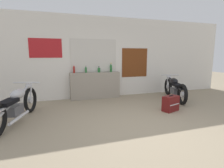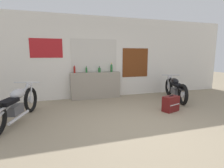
{
  "view_description": "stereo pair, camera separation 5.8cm",
  "coord_description": "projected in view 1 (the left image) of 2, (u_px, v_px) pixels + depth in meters",
  "views": [
    {
      "loc": [
        -1.65,
        -2.89,
        1.49
      ],
      "look_at": [
        -0.17,
        1.64,
        0.7
      ],
      "focal_mm": 28.0,
      "sensor_mm": 36.0,
      "label": 1
    },
    {
      "loc": [
        -1.6,
        -2.91,
        1.49
      ],
      "look_at": [
        -0.17,
        1.64,
        0.7
      ],
      "focal_mm": 28.0,
      "sensor_mm": 36.0,
      "label": 2
    }
  ],
  "objects": [
    {
      "name": "bottle_left_center",
      "position": [
        86.0,
        70.0,
        5.9
      ],
      "size": [
        0.06,
        0.06,
        0.22
      ],
      "color": "#23662D",
      "rests_on": "sill_counter"
    },
    {
      "name": "hard_case_darkred",
      "position": [
        171.0,
        103.0,
        4.69
      ],
      "size": [
        0.5,
        0.37,
        0.44
      ],
      "color": "maroon",
      "rests_on": "ground_plane"
    },
    {
      "name": "bottle_right_center",
      "position": [
        111.0,
        68.0,
        6.11
      ],
      "size": [
        0.08,
        0.08,
        0.32
      ],
      "color": "#23662D",
      "rests_on": "sill_counter"
    },
    {
      "name": "motorcycle_silver",
      "position": [
        16.0,
        105.0,
        3.85
      ],
      "size": [
        0.82,
        2.05,
        0.83
      ],
      "color": "black",
      "rests_on": "ground_plane"
    },
    {
      "name": "bottle_center",
      "position": [
        99.0,
        70.0,
        5.98
      ],
      "size": [
        0.09,
        0.09,
        0.2
      ],
      "color": "#23662D",
      "rests_on": "sill_counter"
    },
    {
      "name": "wall_back",
      "position": [
        104.0,
        58.0,
        6.16
      ],
      "size": [
        10.0,
        0.07,
        2.8
      ],
      "color": "silver",
      "rests_on": "ground_plane"
    },
    {
      "name": "motorcycle_black",
      "position": [
        175.0,
        88.0,
        5.91
      ],
      "size": [
        0.82,
        1.9,
        0.79
      ],
      "color": "black",
      "rests_on": "ground_plane"
    },
    {
      "name": "sill_counter",
      "position": [
        95.0,
        85.0,
        6.04
      ],
      "size": [
        1.7,
        0.28,
        0.9
      ],
      "color": "gray",
      "rests_on": "ground_plane"
    },
    {
      "name": "ground_plane",
      "position": [
        146.0,
        131.0,
        3.46
      ],
      "size": [
        24.0,
        24.0,
        0.0
      ],
      "primitive_type": "plane",
      "color": "gray"
    },
    {
      "name": "bottle_leftmost",
      "position": [
        74.0,
        69.0,
        5.77
      ],
      "size": [
        0.06,
        0.06,
        0.28
      ],
      "color": "maroon",
      "rests_on": "sill_counter"
    }
  ]
}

